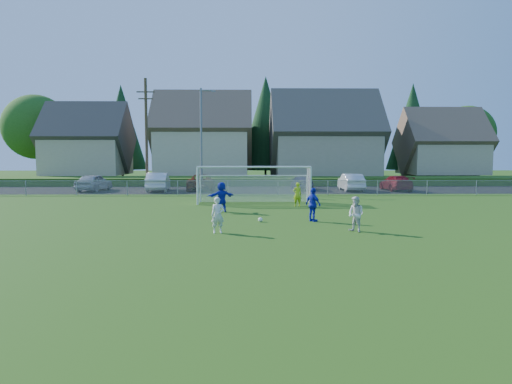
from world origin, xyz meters
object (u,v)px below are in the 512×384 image
(car_f, at_px, (351,182))
(player_blue_b, at_px, (221,197))
(player_white_b, at_px, (356,214))
(car_e, at_px, (302,182))
(car_c, at_px, (201,182))
(player_blue_a, at_px, (313,205))
(goalkeeper, at_px, (297,194))
(car_g, at_px, (396,183))
(car_b, at_px, (158,182))
(car_a, at_px, (94,182))
(player_white_a, at_px, (218,215))
(soccer_goal, at_px, (254,179))
(soccer_ball, at_px, (260,220))

(car_f, bearing_deg, player_blue_b, 54.89)
(player_white_b, bearing_deg, car_e, 140.95)
(player_blue_b, height_order, car_c, player_blue_b)
(player_blue_b, bearing_deg, player_blue_a, 115.62)
(goalkeeper, xyz_separation_m, car_g, (10.22, 12.30, -0.07))
(car_b, distance_m, car_c, 3.83)
(player_white_b, xyz_separation_m, goalkeeper, (-1.42, 9.55, 0.01))
(player_blue_a, bearing_deg, car_a, 5.61)
(player_white_a, relative_size, player_blue_a, 0.91)
(player_blue_b, xyz_separation_m, car_b, (-6.47, 14.93, -0.03))
(car_g, distance_m, soccer_goal, 16.57)
(goalkeeper, distance_m, car_f, 13.68)
(car_c, bearing_deg, player_blue_b, 97.05)
(soccer_ball, height_order, soccer_goal, soccer_goal)
(player_white_a, bearing_deg, car_g, 46.35)
(soccer_goal, bearing_deg, player_white_a, -98.00)
(player_white_a, relative_size, car_g, 0.32)
(goalkeeper, distance_m, car_c, 14.92)
(player_blue_a, bearing_deg, car_b, -5.47)
(car_e, distance_m, soccer_goal, 12.38)
(soccer_ball, distance_m, player_blue_b, 4.47)
(car_e, bearing_deg, player_blue_b, 68.60)
(goalkeeper, distance_m, car_e, 13.56)
(goalkeeper, distance_m, car_a, 20.85)
(car_b, bearing_deg, car_a, -6.70)
(player_white_b, distance_m, player_blue_b, 9.08)
(goalkeeper, xyz_separation_m, car_b, (-11.06, 12.18, 0.07))
(car_b, bearing_deg, player_blue_b, 108.31)
(car_a, height_order, soccer_goal, soccer_goal)
(player_white_b, height_order, car_g, player_white_b)
(player_blue_b, distance_m, soccer_goal, 5.13)
(soccer_ball, xyz_separation_m, player_blue_a, (2.55, 0.10, 0.71))
(car_c, bearing_deg, car_f, 173.87)
(goalkeeper, height_order, car_c, goalkeeper)
(player_blue_b, height_order, car_g, player_blue_b)
(car_f, distance_m, soccer_goal, 13.56)
(car_e, bearing_deg, soccer_goal, 68.65)
(player_white_b, relative_size, car_b, 0.30)
(goalkeeper, relative_size, car_c, 0.29)
(player_white_a, distance_m, player_blue_a, 5.42)
(car_e, distance_m, car_g, 8.42)
(player_white_a, bearing_deg, car_e, 64.80)
(player_white_b, height_order, car_e, car_e)
(soccer_ball, distance_m, soccer_goal, 8.73)
(car_f, xyz_separation_m, car_g, (4.08, 0.08, -0.08))
(car_a, xyz_separation_m, car_g, (27.03, -0.04, -0.09))
(player_white_a, relative_size, car_b, 0.30)
(player_blue_a, relative_size, player_blue_b, 0.97)
(car_a, distance_m, car_c, 9.51)
(player_white_b, xyz_separation_m, car_c, (-8.75, 22.55, -0.02))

